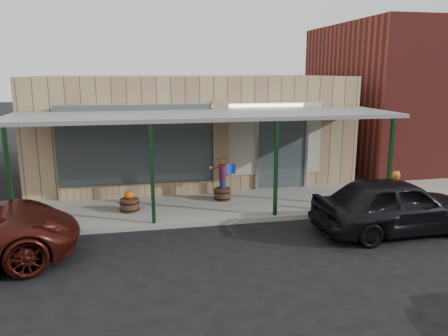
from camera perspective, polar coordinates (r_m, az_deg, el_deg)
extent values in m
plane|color=black|center=(10.96, 1.02, -11.03)|extent=(120.00, 120.00, 0.00)
cube|color=gray|center=(14.25, -2.11, -5.08)|extent=(40.00, 3.20, 0.15)
cube|color=tan|center=(18.29, -4.52, 5.30)|extent=(12.00, 6.00, 4.20)
cube|color=#485558|center=(15.07, -11.37, 2.79)|extent=(5.20, 0.06, 2.80)
cube|color=#485558|center=(16.12, 7.51, 2.11)|extent=(1.80, 0.06, 2.80)
cube|color=tan|center=(15.42, -0.50, 2.50)|extent=(0.55, 0.30, 3.40)
cube|color=tan|center=(15.45, -11.12, -2.85)|extent=(5.20, 0.30, 0.50)
cube|color=#B9B2A4|center=(15.33, -3.12, 3.56)|extent=(9.00, 0.02, 2.60)
cube|color=white|center=(15.16, -3.16, 8.03)|extent=(7.50, 0.03, 0.10)
cube|color=slate|center=(13.65, -2.21, 6.91)|extent=(12.00, 3.00, 0.12)
cube|color=black|center=(12.73, -26.23, -1.63)|extent=(0.10, 0.10, 2.95)
cube|color=black|center=(12.30, -9.36, -0.95)|extent=(0.10, 0.10, 2.95)
cube|color=black|center=(12.92, 6.80, -0.22)|extent=(0.10, 0.10, 2.95)
cube|color=black|center=(14.49, 20.84, 0.43)|extent=(0.10, 0.10, 2.95)
cylinder|color=#4F2F1F|center=(14.70, -0.17, -3.42)|extent=(0.76, 0.76, 0.39)
cylinder|color=navy|center=(14.61, -0.17, -2.14)|extent=(0.28, 0.28, 0.29)
cylinder|color=maroon|center=(14.51, -0.17, -0.57)|extent=(0.30, 0.30, 0.53)
sphere|color=tan|center=(14.43, -0.17, 0.86)|extent=(0.21, 0.21, 0.21)
cone|color=tan|center=(14.41, -0.17, 1.35)|extent=(0.35, 0.35, 0.14)
cylinder|color=#4F2F1F|center=(13.83, -12.23, -4.75)|extent=(0.69, 0.69, 0.39)
ellipsoid|color=orange|center=(13.74, -12.29, -3.47)|extent=(0.31, 0.31, 0.25)
cylinder|color=#4C471E|center=(13.70, -12.32, -2.89)|extent=(0.04, 0.04, 0.06)
cylinder|color=gray|center=(13.33, 0.89, -3.30)|extent=(0.04, 0.04, 1.20)
cube|color=blue|center=(13.14, 0.90, -0.13)|extent=(0.31, 0.10, 0.31)
imported|color=black|center=(12.91, 21.58, -4.55)|extent=(4.68, 2.02, 1.57)
ellipsoid|color=orange|center=(13.85, 21.54, -2.16)|extent=(0.34, 0.28, 0.43)
sphere|color=orange|center=(13.81, 21.55, -0.90)|extent=(0.24, 0.24, 0.24)
cylinder|color=#186E20|center=(13.81, 21.60, -1.47)|extent=(0.17, 0.17, 0.02)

